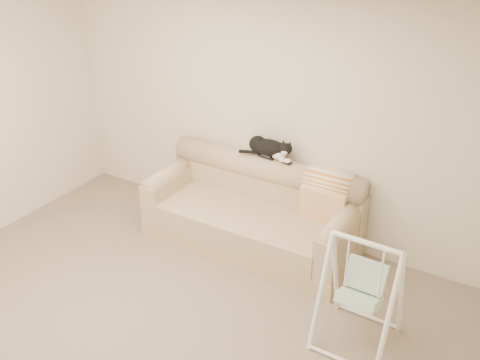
# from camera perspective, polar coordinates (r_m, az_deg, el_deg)

# --- Properties ---
(ground_plane) EXTENTS (5.00, 5.00, 0.00)m
(ground_plane) POSITION_cam_1_polar(r_m,az_deg,el_deg) (4.77, -8.97, -15.56)
(ground_plane) COLOR #7A6B59
(ground_plane) RESTS_ON ground
(room_shell) EXTENTS (5.04, 4.04, 2.60)m
(room_shell) POSITION_cam_1_polar(r_m,az_deg,el_deg) (3.91, -10.57, 1.15)
(room_shell) COLOR beige
(room_shell) RESTS_ON ground
(sofa) EXTENTS (2.20, 0.93, 0.90)m
(sofa) POSITION_cam_1_polar(r_m,az_deg,el_deg) (5.61, 1.47, -3.49)
(sofa) COLOR tan
(sofa) RESTS_ON ground
(remote_a) EXTENTS (0.18, 0.07, 0.03)m
(remote_a) POSITION_cam_1_polar(r_m,az_deg,el_deg) (5.52, 2.82, 2.51)
(remote_a) COLOR black
(remote_a) RESTS_ON sofa
(remote_b) EXTENTS (0.18, 0.10, 0.02)m
(remote_b) POSITION_cam_1_polar(r_m,az_deg,el_deg) (5.44, 4.76, 2.03)
(remote_b) COLOR black
(remote_b) RESTS_ON sofa
(tuxedo_cat) EXTENTS (0.58, 0.23, 0.23)m
(tuxedo_cat) POSITION_cam_1_polar(r_m,az_deg,el_deg) (5.48, 3.14, 3.46)
(tuxedo_cat) COLOR black
(tuxedo_cat) RESTS_ON sofa
(throw_blanket) EXTENTS (0.47, 0.38, 0.58)m
(throw_blanket) POSITION_cam_1_polar(r_m,az_deg,el_deg) (5.34, 9.46, -0.94)
(throw_blanket) COLOR orange
(throw_blanket) RESTS_ON sofa
(baby_swing) EXTENTS (0.61, 0.65, 0.98)m
(baby_swing) POSITION_cam_1_polar(r_m,az_deg,el_deg) (4.43, 12.79, -11.55)
(baby_swing) COLOR white
(baby_swing) RESTS_ON ground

